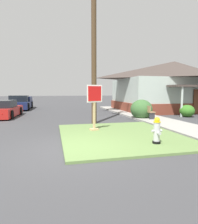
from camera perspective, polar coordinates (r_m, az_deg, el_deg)
The scene contains 13 objects.
ground_plane at distance 6.47m, azimuth -6.84°, elevation -10.93°, with size 160.00×160.00×0.00m, color #3D3D3F.
grass_corner_patch at distance 8.40m, azimuth 6.06°, elevation -6.66°, with size 4.93×5.68×0.08m, color #668447.
sidewalk_strip at distance 14.19m, azimuth 13.65°, elevation -1.51°, with size 2.20×19.22×0.12m, color #9E9B93.
fire_hydrant at distance 7.05m, azimuth 16.60°, elevation -5.37°, with size 0.38×0.34×0.93m.
stop_sign at distance 8.97m, azimuth -1.38°, elevation 1.21°, with size 0.76×0.38×2.10m.
manhole_cover at distance 9.11m, azimuth -5.39°, elevation -5.86°, with size 0.70×0.70×0.02m, color black.
parked_sedan_red at distance 15.91m, azimuth -26.24°, elevation 0.59°, with size 2.13×4.50×1.25m.
pickup_truck_navy at distance 22.09m, azimuth -22.07°, elevation 2.32°, with size 2.12×5.31×1.48m.
street_bench at distance 13.37m, azimuth 13.67°, elevation 0.30°, with size 0.44×1.52×0.85m.
utility_pole at distance 11.81m, azimuth -1.52°, elevation 22.75°, with size 1.70×0.29×10.15m.
corner_house at distance 20.77m, azimuth 21.10°, elevation 7.27°, with size 11.38×8.44×4.82m.
shrub_near_porch at distance 15.80m, azimuth 24.42°, elevation 0.31°, with size 1.07×1.07×0.90m, color #377324.
shrub_by_curb at distance 13.53m, azimuth 12.33°, elevation 0.76°, with size 1.48×1.48×1.34m, color #3B6433.
Camera 1 is at (-0.67, -6.15, 1.88)m, focal length 31.15 mm.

